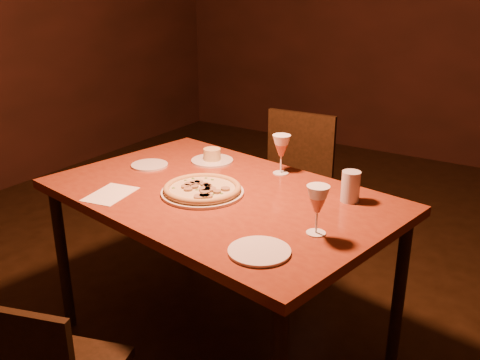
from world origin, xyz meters
The scene contains 12 objects.
floor centered at (0.00, 0.00, 0.00)m, with size 7.00×7.00×0.00m, color black.
back_wall centered at (0.00, 3.50, 1.50)m, with size 6.00×0.04×3.00m, color #3A1912.
dining_table centered at (-0.19, -0.08, 0.75)m, with size 1.69×1.25×0.82m.
chair_far centered at (-0.34, 0.93, 0.53)m, with size 0.48×0.48×0.94m.
pizza_plate centered at (-0.24, -0.13, 0.85)m, with size 0.37×0.37×0.04m.
ramekin_saucer centered at (-0.47, 0.26, 0.85)m, with size 0.22×0.22×0.07m.
wine_glass_far centered at (-0.07, 0.29, 0.92)m, with size 0.09×0.09×0.20m, color #C27051, non-canonical shape.
wine_glass_right centered at (0.36, -0.22, 0.92)m, with size 0.09×0.09×0.19m, color #C27051, non-canonical shape.
water_tumbler centered at (0.34, 0.14, 0.89)m, with size 0.08×0.08×0.13m, color silver.
side_plate_left centered at (-0.69, 0.03, 0.83)m, with size 0.19×0.19×0.01m, color silver.
side_plate_near centered at (0.26, -0.47, 0.83)m, with size 0.22×0.22×0.01m, color silver.
menu_card centered at (-0.58, -0.36, 0.83)m, with size 0.16×0.24×0.00m, color white.
Camera 1 is at (1.10, -1.90, 1.72)m, focal length 40.00 mm.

